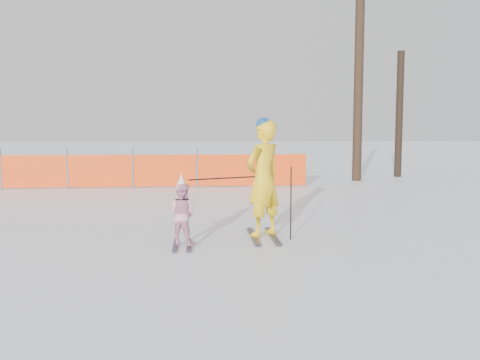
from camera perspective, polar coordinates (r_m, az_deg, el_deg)
The scene contains 6 objects.
ground at distance 8.96m, azimuth 0.26°, elevation -6.70°, with size 120.00×120.00×0.00m, color white.
adult at distance 9.22m, azimuth 2.50°, elevation 0.23°, with size 0.86×1.46×2.09m.
child at distance 8.63m, azimuth -6.23°, elevation -3.56°, with size 0.60×0.93×1.18m.
ski_poles at distance 8.98m, azimuth 1.91°, elevation -1.16°, with size 1.74×0.51×1.26m.
safety_fence at distance 17.44m, azimuth -18.95°, elevation 0.90°, with size 15.51×0.06×1.25m.
tree_trunks at distance 20.15m, azimuth 13.93°, elevation 9.07°, with size 2.33×1.62×7.05m.
Camera 1 is at (-0.76, -8.72, 1.93)m, focal length 40.00 mm.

